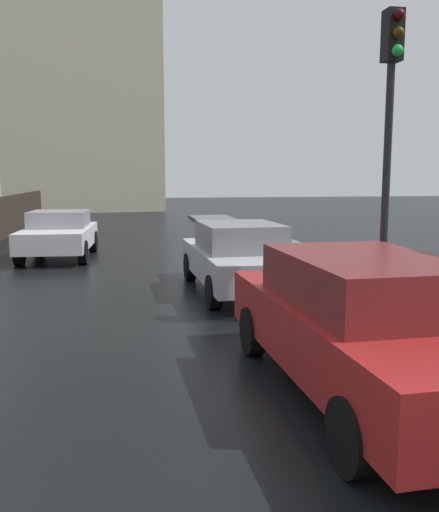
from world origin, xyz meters
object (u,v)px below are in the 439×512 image
car_red_near_kerb (364,322)px  car_silver_behind_camera (239,257)px  traffic_light (390,110)px  car_white_mid_road (59,234)px

car_red_near_kerb → car_silver_behind_camera: 5.43m
car_silver_behind_camera → traffic_light: traffic_light is taller
car_white_mid_road → car_red_near_kerb: bearing=115.0°
car_red_near_kerb → car_silver_behind_camera: (-0.21, 5.42, -0.07)m
car_red_near_kerb → traffic_light: size_ratio=0.99×
car_white_mid_road → car_silver_behind_camera: size_ratio=0.92×
car_silver_behind_camera → traffic_light: 4.25m
traffic_light → car_red_near_kerb: bearing=-120.5°
car_silver_behind_camera → traffic_light: size_ratio=0.92×
car_silver_behind_camera → traffic_light: bearing=-60.5°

